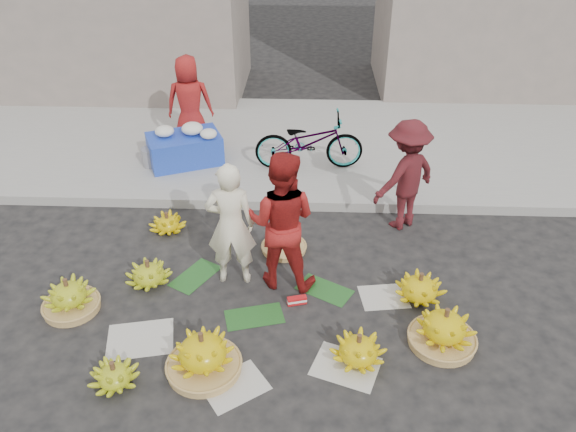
{
  "coord_description": "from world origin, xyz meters",
  "views": [
    {
      "loc": [
        0.47,
        -4.92,
        4.38
      ],
      "look_at": [
        0.24,
        0.84,
        0.7
      ],
      "focal_mm": 35.0,
      "sensor_mm": 36.0,
      "label": 1
    }
  ],
  "objects_px": {
    "banana_bunch_4": "(444,329)",
    "vendor_cream": "(231,225)",
    "banana_bunch_0": "(69,297)",
    "bicycle": "(309,142)",
    "flower_table": "(185,147)"
  },
  "relations": [
    {
      "from": "banana_bunch_0",
      "to": "bicycle",
      "type": "height_order",
      "value": "bicycle"
    },
    {
      "from": "banana_bunch_0",
      "to": "flower_table",
      "type": "relative_size",
      "value": 0.54
    },
    {
      "from": "banana_bunch_0",
      "to": "vendor_cream",
      "type": "bearing_deg",
      "value": 19.42
    },
    {
      "from": "banana_bunch_4",
      "to": "bicycle",
      "type": "relative_size",
      "value": 0.41
    },
    {
      "from": "banana_bunch_0",
      "to": "vendor_cream",
      "type": "xyz_separation_m",
      "value": [
        1.79,
        0.63,
        0.61
      ]
    },
    {
      "from": "banana_bunch_0",
      "to": "banana_bunch_4",
      "type": "bearing_deg",
      "value": -5.09
    },
    {
      "from": "vendor_cream",
      "to": "banana_bunch_4",
      "type": "bearing_deg",
      "value": 153.76
    },
    {
      "from": "banana_bunch_4",
      "to": "bicycle",
      "type": "distance_m",
      "value": 4.07
    },
    {
      "from": "banana_bunch_4",
      "to": "flower_table",
      "type": "xyz_separation_m",
      "value": [
        -3.49,
        3.88,
        0.19
      ]
    },
    {
      "from": "flower_table",
      "to": "bicycle",
      "type": "xyz_separation_m",
      "value": [
        2.03,
        -0.1,
        0.18
      ]
    },
    {
      "from": "banana_bunch_0",
      "to": "bicycle",
      "type": "bearing_deg",
      "value": 51.8
    },
    {
      "from": "banana_bunch_0",
      "to": "vendor_cream",
      "type": "height_order",
      "value": "vendor_cream"
    },
    {
      "from": "banana_bunch_0",
      "to": "vendor_cream",
      "type": "distance_m",
      "value": 2.0
    },
    {
      "from": "banana_bunch_4",
      "to": "vendor_cream",
      "type": "relative_size",
      "value": 0.45
    },
    {
      "from": "banana_bunch_0",
      "to": "bicycle",
      "type": "relative_size",
      "value": 0.42
    }
  ]
}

